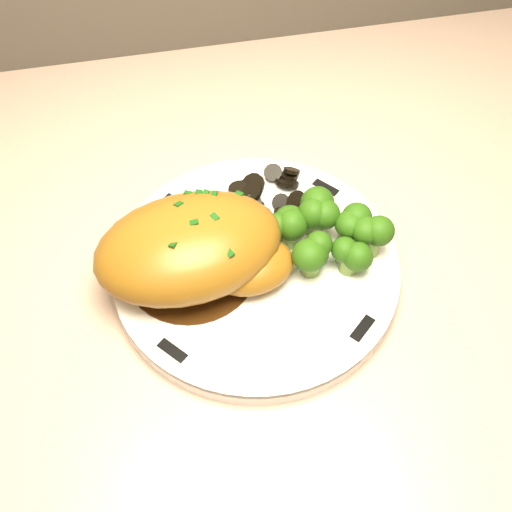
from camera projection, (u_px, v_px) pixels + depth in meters
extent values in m
cube|color=brown|center=(255.00, 407.00, 0.97)|extent=(1.83, 0.60, 0.79)
cube|color=tan|center=(255.00, 246.00, 0.64)|extent=(1.89, 0.62, 0.03)
cylinder|color=white|center=(256.00, 268.00, 0.59)|extent=(0.34, 0.34, 0.02)
cube|color=black|center=(326.00, 188.00, 0.64)|extent=(0.03, 0.03, 0.00)
cube|color=black|center=(163.00, 204.00, 0.63)|extent=(0.03, 0.03, 0.00)
cube|color=black|center=(172.00, 351.00, 0.53)|extent=(0.03, 0.03, 0.00)
cube|color=black|center=(362.00, 329.00, 0.55)|extent=(0.03, 0.03, 0.00)
cylinder|color=#371D0A|center=(192.00, 268.00, 0.58)|extent=(0.12, 0.12, 0.00)
ellipsoid|color=#97601A|center=(189.00, 247.00, 0.56)|extent=(0.18, 0.13, 0.06)
ellipsoid|color=#97601A|center=(251.00, 266.00, 0.56)|extent=(0.08, 0.07, 0.04)
cube|color=#12420D|center=(126.00, 238.00, 0.53)|extent=(0.01, 0.01, 0.00)
cube|color=#12420D|center=(149.00, 229.00, 0.53)|extent=(0.01, 0.01, 0.00)
cube|color=#12420D|center=(172.00, 222.00, 0.53)|extent=(0.01, 0.01, 0.00)
cube|color=#12420D|center=(195.00, 216.00, 0.54)|extent=(0.01, 0.01, 0.00)
cube|color=#12420D|center=(218.00, 212.00, 0.54)|extent=(0.01, 0.01, 0.00)
cube|color=#12420D|center=(241.00, 210.00, 0.55)|extent=(0.01, 0.01, 0.00)
cylinder|color=black|center=(298.00, 198.00, 0.63)|extent=(0.02, 0.02, 0.01)
cylinder|color=black|center=(296.00, 191.00, 0.63)|extent=(0.02, 0.02, 0.01)
cylinder|color=black|center=(290.00, 185.00, 0.63)|extent=(0.02, 0.02, 0.01)
cylinder|color=black|center=(283.00, 187.00, 0.64)|extent=(0.02, 0.02, 0.01)
cylinder|color=black|center=(274.00, 184.00, 0.64)|extent=(0.02, 0.02, 0.01)
cylinder|color=black|center=(265.00, 181.00, 0.63)|extent=(0.02, 0.02, 0.02)
cylinder|color=black|center=(255.00, 187.00, 0.64)|extent=(0.02, 0.02, 0.01)
cylinder|color=black|center=(246.00, 188.00, 0.63)|extent=(0.02, 0.02, 0.00)
cylinder|color=black|center=(239.00, 189.00, 0.63)|extent=(0.03, 0.03, 0.01)
cylinder|color=black|center=(234.00, 198.00, 0.63)|extent=(0.03, 0.03, 0.02)
cylinder|color=black|center=(231.00, 201.00, 0.62)|extent=(0.02, 0.03, 0.01)
cylinder|color=black|center=(230.00, 204.00, 0.62)|extent=(0.02, 0.02, 0.01)
cylinder|color=black|center=(233.00, 213.00, 0.62)|extent=(0.03, 0.03, 0.01)
cylinder|color=black|center=(238.00, 215.00, 0.61)|extent=(0.03, 0.03, 0.01)
cylinder|color=black|center=(246.00, 216.00, 0.61)|extent=(0.03, 0.03, 0.02)
cylinder|color=black|center=(255.00, 222.00, 0.61)|extent=(0.03, 0.03, 0.02)
cylinder|color=black|center=(265.00, 219.00, 0.61)|extent=(0.03, 0.03, 0.01)
cylinder|color=black|center=(275.00, 216.00, 0.61)|extent=(0.03, 0.03, 0.01)
cylinder|color=black|center=(283.00, 217.00, 0.62)|extent=(0.03, 0.03, 0.02)
cylinder|color=black|center=(291.00, 211.00, 0.62)|extent=(0.03, 0.03, 0.01)
cylinder|color=black|center=(296.00, 204.00, 0.62)|extent=(0.03, 0.03, 0.02)
cylinder|color=black|center=(299.00, 203.00, 0.63)|extent=(0.03, 0.03, 0.02)
cylinder|color=olive|center=(286.00, 236.00, 0.59)|extent=(0.02, 0.02, 0.02)
sphere|color=#173808|center=(287.00, 226.00, 0.58)|extent=(0.03, 0.03, 0.03)
cylinder|color=olive|center=(314.00, 223.00, 0.60)|extent=(0.02, 0.02, 0.02)
sphere|color=#173808|center=(316.00, 212.00, 0.59)|extent=(0.03, 0.03, 0.03)
cylinder|color=olive|center=(349.00, 230.00, 0.59)|extent=(0.02, 0.02, 0.02)
sphere|color=#173808|center=(351.00, 220.00, 0.58)|extent=(0.03, 0.03, 0.03)
cylinder|color=olive|center=(311.00, 263.00, 0.57)|extent=(0.02, 0.02, 0.02)
sphere|color=#173808|center=(312.00, 253.00, 0.56)|extent=(0.03, 0.03, 0.03)
cylinder|color=olive|center=(349.00, 262.00, 0.57)|extent=(0.02, 0.02, 0.02)
sphere|color=#173808|center=(351.00, 251.00, 0.56)|extent=(0.03, 0.03, 0.03)
cylinder|color=olive|center=(370.00, 244.00, 0.58)|extent=(0.02, 0.02, 0.02)
sphere|color=#173808|center=(373.00, 234.00, 0.57)|extent=(0.03, 0.03, 0.03)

